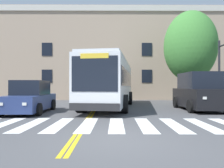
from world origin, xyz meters
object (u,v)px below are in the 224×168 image
(city_bus, at_px, (110,82))
(car_black_far_lane, at_px, (199,92))
(car_navy_near_lane, at_px, (30,98))
(street_tree_curbside_large, at_px, (190,46))
(car_teal_behind_bus, at_px, (99,92))

(city_bus, distance_m, car_black_far_lane, 5.96)
(city_bus, height_order, car_black_far_lane, city_bus)
(city_bus, relative_size, car_black_far_lane, 2.28)
(car_navy_near_lane, xyz_separation_m, car_black_far_lane, (10.22, 1.18, 0.29))
(city_bus, height_order, street_tree_curbside_large, street_tree_curbside_large)
(city_bus, distance_m, street_tree_curbside_large, 7.99)
(street_tree_curbside_large, bearing_deg, car_teal_behind_bus, 144.54)
(car_black_far_lane, xyz_separation_m, car_teal_behind_bus, (-6.93, 10.49, -0.27))
(car_navy_near_lane, bearing_deg, street_tree_curbside_large, 27.41)
(car_navy_near_lane, xyz_separation_m, street_tree_curbside_large, (11.39, 5.91, 4.06))
(car_navy_near_lane, height_order, car_black_far_lane, car_black_far_lane)
(city_bus, height_order, car_navy_near_lane, city_bus)
(car_teal_behind_bus, bearing_deg, car_black_far_lane, -56.56)
(car_navy_near_lane, distance_m, car_teal_behind_bus, 12.13)
(car_black_far_lane, distance_m, street_tree_curbside_large, 6.16)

